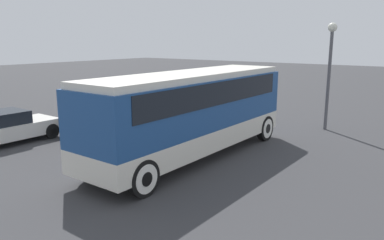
# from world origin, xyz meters

# --- Properties ---
(ground_plane) EXTENTS (120.00, 120.00, 0.00)m
(ground_plane) POSITION_xyz_m (0.00, 0.00, 0.00)
(ground_plane) COLOR #38383A
(tour_bus) EXTENTS (9.76, 2.56, 3.26)m
(tour_bus) POSITION_xyz_m (0.10, -0.00, 1.96)
(tour_bus) COLOR silver
(tour_bus) RESTS_ON ground_plane
(parked_car_near) EXTENTS (4.54, 1.80, 1.45)m
(parked_car_near) POSITION_xyz_m (2.70, 8.19, 0.71)
(parked_car_near) COLOR navy
(parked_car_near) RESTS_ON ground_plane
(parked_car_mid) EXTENTS (4.65, 1.91, 1.46)m
(parked_car_mid) POSITION_xyz_m (1.03, 5.92, 0.72)
(parked_car_mid) COLOR black
(parked_car_mid) RESTS_ON ground_plane
(lamp_post) EXTENTS (0.44, 0.44, 5.25)m
(lamp_post) POSITION_xyz_m (7.73, -2.62, 3.49)
(lamp_post) COLOR #515156
(lamp_post) RESTS_ON ground_plane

